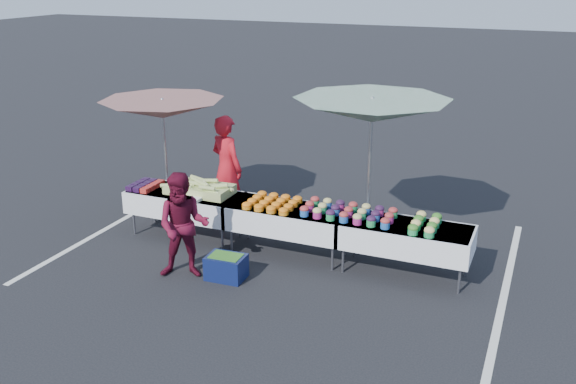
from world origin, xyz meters
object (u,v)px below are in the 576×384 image
at_px(table_left, 185,202).
at_px(customer, 183,226).
at_px(umbrella_left, 163,110).
at_px(table_center, 288,218).
at_px(vendor, 227,168).
at_px(table_right, 406,236).
at_px(storage_bin, 226,266).
at_px(umbrella_right, 372,112).

distance_m(table_left, customer, 1.48).
bearing_deg(umbrella_left, table_center, -12.66).
distance_m(vendor, customer, 2.27).
relative_size(table_center, customer, 1.21).
bearing_deg(table_right, vendor, 164.10).
bearing_deg(table_center, table_right, 0.00).
relative_size(vendor, customer, 1.20).
height_order(table_right, vendor, vendor).
relative_size(table_center, table_right, 1.00).
relative_size(table_left, table_center, 1.00).
distance_m(vendor, storage_bin, 2.43).
bearing_deg(umbrella_right, customer, -136.88).
relative_size(table_left, vendor, 1.01).
bearing_deg(umbrella_left, vendor, 22.13).
xyz_separation_m(customer, storage_bin, (0.57, 0.15, -0.59)).
height_order(table_left, storage_bin, table_left).
distance_m(customer, storage_bin, 0.83).
bearing_deg(table_center, customer, -129.64).
height_order(vendor, storage_bin, vendor).
xyz_separation_m(table_right, umbrella_left, (-4.30, 0.56, 1.34)).
distance_m(table_right, vendor, 3.49).
height_order(table_right, umbrella_left, umbrella_left).
height_order(table_left, umbrella_right, umbrella_right).
bearing_deg(table_left, table_center, 0.00).
xyz_separation_m(table_center, umbrella_right, (1.04, 0.69, 1.58)).
relative_size(vendor, storage_bin, 3.32).
bearing_deg(storage_bin, table_left, 137.43).
distance_m(vendor, umbrella_left, 1.44).
height_order(table_right, customer, customer).
distance_m(customer, umbrella_right, 3.19).
xyz_separation_m(table_right, storage_bin, (-2.28, -1.11, -0.40)).
bearing_deg(table_left, customer, -59.19).
xyz_separation_m(customer, umbrella_right, (2.09, 1.96, 1.40)).
xyz_separation_m(table_left, customer, (0.75, -1.26, 0.18)).
bearing_deg(customer, umbrella_right, 21.58).
relative_size(umbrella_left, umbrella_right, 0.77).
bearing_deg(table_center, umbrella_right, 33.60).
bearing_deg(table_center, table_left, 180.00).
height_order(vendor, umbrella_left, umbrella_left).
bearing_deg(vendor, table_left, 96.32).
xyz_separation_m(table_right, umbrella_right, (-0.76, 0.69, 1.58)).
bearing_deg(storage_bin, table_right, 23.38).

